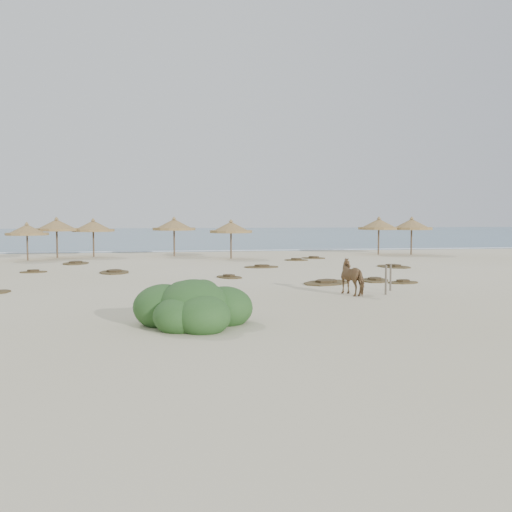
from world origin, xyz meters
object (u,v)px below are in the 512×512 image
object	(u,v)px
palapa_0	(57,226)
horse	(354,277)
palapa_1	(27,230)
bush	(194,308)

from	to	relation	value
palapa_0	horse	size ratio (longest dim) A/B	2.22
palapa_0	palapa_1	xyz separation A→B (m)	(-1.60, -2.28, -0.28)
horse	palapa_0	bearing A→B (deg)	-73.72
palapa_0	bush	bearing A→B (deg)	-73.37
palapa_1	horse	xyz separation A→B (m)	(16.57, -20.41, -1.39)
bush	horse	bearing A→B (deg)	39.17
palapa_0	bush	world-z (taller)	palapa_0
palapa_1	palapa_0	bearing A→B (deg)	55.00
horse	bush	bearing A→B (deg)	22.03
palapa_0	bush	distance (m)	29.34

